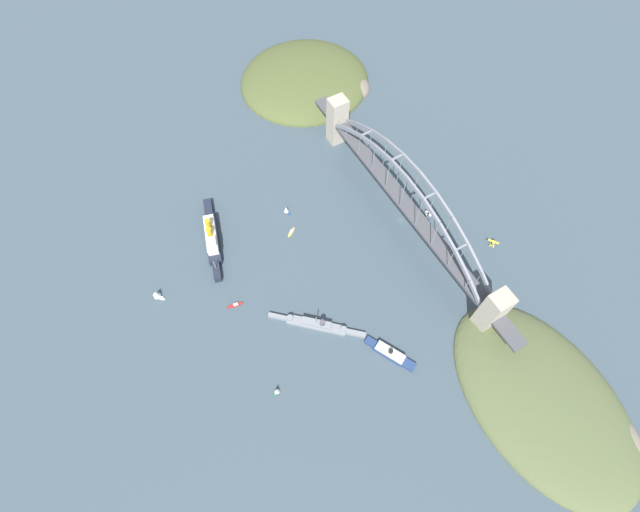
# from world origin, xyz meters

# --- Properties ---
(ground_plane) EXTENTS (1400.00, 1400.00, 0.00)m
(ground_plane) POSITION_xyz_m (0.00, 0.00, 0.00)
(ground_plane) COLOR #3D4C56
(harbor_arch_bridge) EXTENTS (275.81, 15.72, 62.26)m
(harbor_arch_bridge) POSITION_xyz_m (0.00, 0.00, 25.96)
(harbor_arch_bridge) COLOR #ADA38E
(harbor_arch_bridge) RESTS_ON ground
(headland_west_shore) EXTENTS (155.33, 98.05, 24.51)m
(headland_west_shore) POSITION_xyz_m (-174.09, -1.98, 0.00)
(headland_west_shore) COLOR #515B38
(headland_west_shore) RESTS_ON ground
(headland_east_shore) EXTENTS (129.17, 133.67, 31.47)m
(headland_east_shore) POSITION_xyz_m (190.63, -13.94, 0.00)
(headland_east_shore) COLOR #4C562D
(headland_east_shore) RESTS_ON ground
(ocean_liner) EXTENTS (77.18, 28.38, 21.08)m
(ocean_liner) POSITION_xyz_m (60.86, 146.81, 6.02)
(ocean_liner) COLOR #1E2333
(ocean_liner) RESTS_ON ground
(naval_cruiser) EXTENTS (52.85, 57.40, 16.56)m
(naval_cruiser) POSITION_xyz_m (-47.43, 108.53, 2.71)
(naval_cruiser) COLOR gray
(naval_cruiser) RESTS_ON ground
(harbor_ferry_steamer) EXTENTS (38.31, 24.06, 7.86)m
(harbor_ferry_steamer) POSITION_xyz_m (-92.71, 73.21, 2.38)
(harbor_ferry_steamer) COLOR navy
(harbor_ferry_steamer) RESTS_ON ground
(seaplane_taxiing_near_bridge) EXTENTS (8.10, 8.21, 5.05)m
(seaplane_taxiing_near_bridge) POSITION_xyz_m (-6.83, -25.22, 2.10)
(seaplane_taxiing_near_bridge) COLOR #B7B7B2
(seaplane_taxiing_near_bridge) RESTS_ON ground
(seaplane_second_in_formation) EXTENTS (8.60, 8.13, 5.20)m
(seaplane_second_in_formation) POSITION_xyz_m (-57.08, -52.35, 2.28)
(seaplane_second_in_formation) COLOR #B7B7B2
(seaplane_second_in_formation) RESTS_ON ground
(small_boat_0) EXTENTS (3.77, 12.12, 1.99)m
(small_boat_0) POSITION_xyz_m (-1.60, 155.17, 0.72)
(small_boat_0) COLOR #B2231E
(small_boat_0) RESTS_ON ground
(small_boat_1) EXTENTS (7.48, 5.33, 8.25)m
(small_boat_1) POSITION_xyz_m (55.84, 80.61, 3.88)
(small_boat_1) COLOR #234C8C
(small_boat_1) RESTS_ON ground
(small_boat_2) EXTENTS (9.75, 8.43, 10.50)m
(small_boat_2) POSITION_xyz_m (34.65, 204.37, 4.89)
(small_boat_2) COLOR silver
(small_boat_2) RESTS_ON ground
(small_boat_3) EXTENTS (7.03, 9.36, 2.13)m
(small_boat_3) POSITION_xyz_m (35.51, 86.49, 0.75)
(small_boat_3) COLOR gold
(small_boat_3) RESTS_ON ground
(small_boat_4) EXTENTS (4.96, 6.80, 7.54)m
(small_boat_4) POSITION_xyz_m (-75.99, 157.03, 3.48)
(small_boat_4) COLOR #2D6B3D
(small_boat_4) RESTS_ON ground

